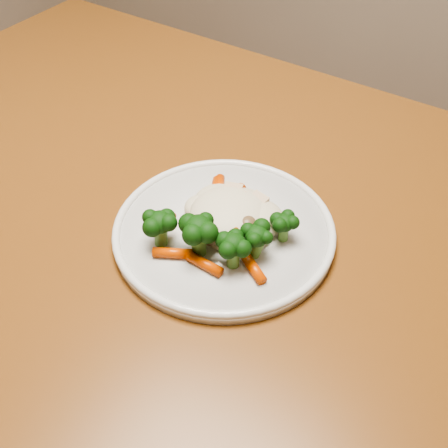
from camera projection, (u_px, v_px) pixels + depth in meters
The scene contains 3 objects.
dining_table at pixel (191, 252), 0.80m from camera, with size 1.26×0.90×0.75m.
plate at pixel (224, 232), 0.68m from camera, with size 0.27×0.27×0.01m, color silver.
meal at pixel (224, 221), 0.65m from camera, with size 0.16×0.16×0.05m.
Camera 1 is at (0.29, -0.52, 1.23)m, focal length 45.00 mm.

